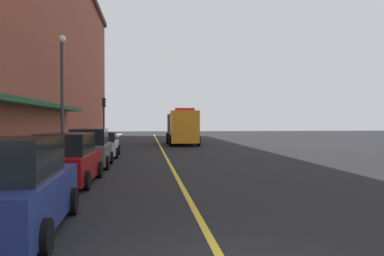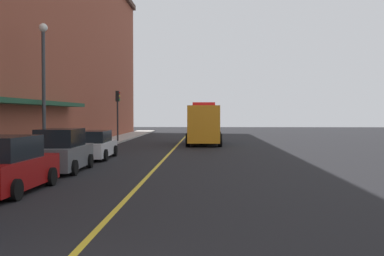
{
  "view_description": "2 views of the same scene",
  "coord_description": "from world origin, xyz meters",
  "px_view_note": "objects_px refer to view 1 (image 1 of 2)",
  "views": [
    {
      "loc": [
        -1.2,
        -5.43,
        2.24
      ],
      "look_at": [
        1.35,
        17.19,
        1.83
      ],
      "focal_mm": 37.83,
      "sensor_mm": 36.0,
      "label": 1
    },
    {
      "loc": [
        2.37,
        -5.21,
        2.51
      ],
      "look_at": [
        1.38,
        25.16,
        1.57
      ],
      "focal_mm": 43.4,
      "sensor_mm": 36.0,
      "label": 2
    }
  ],
  "objects_px": {
    "parked_car_1": "(67,160)",
    "utility_truck": "(182,128)",
    "parked_car_0": "(11,190)",
    "parking_meter_0": "(75,141)",
    "parking_meter_1": "(22,156)",
    "street_lamp_left": "(62,83)",
    "traffic_light_near": "(104,111)",
    "parked_car_2": "(90,149)",
    "parked_car_3": "(103,145)"
  },
  "relations": [
    {
      "from": "parked_car_1",
      "to": "street_lamp_left",
      "type": "xyz_separation_m",
      "value": [
        -1.95,
        8.92,
        3.56
      ]
    },
    {
      "from": "parking_meter_0",
      "to": "parking_meter_1",
      "type": "distance_m",
      "value": 10.08
    },
    {
      "from": "street_lamp_left",
      "to": "parking_meter_0",
      "type": "bearing_deg",
      "value": 44.87
    },
    {
      "from": "parked_car_0",
      "to": "parking_meter_1",
      "type": "xyz_separation_m",
      "value": [
        -1.5,
        5.85,
        0.17
      ]
    },
    {
      "from": "parked_car_0",
      "to": "parked_car_2",
      "type": "relative_size",
      "value": 1.16
    },
    {
      "from": "parking_meter_1",
      "to": "parked_car_0",
      "type": "bearing_deg",
      "value": -75.64
    },
    {
      "from": "parked_car_3",
      "to": "traffic_light_near",
      "type": "distance_m",
      "value": 14.23
    },
    {
      "from": "parked_car_1",
      "to": "parked_car_2",
      "type": "bearing_deg",
      "value": 0.84
    },
    {
      "from": "parked_car_2",
      "to": "parking_meter_0",
      "type": "bearing_deg",
      "value": 18.26
    },
    {
      "from": "traffic_light_near",
      "to": "parked_car_2",
      "type": "bearing_deg",
      "value": -86.02
    },
    {
      "from": "parked_car_3",
      "to": "traffic_light_near",
      "type": "bearing_deg",
      "value": 4.41
    },
    {
      "from": "parked_car_1",
      "to": "parked_car_3",
      "type": "distance_m",
      "value": 11.06
    },
    {
      "from": "parking_meter_1",
      "to": "street_lamp_left",
      "type": "height_order",
      "value": "street_lamp_left"
    },
    {
      "from": "parked_car_3",
      "to": "street_lamp_left",
      "type": "relative_size",
      "value": 0.68
    },
    {
      "from": "parked_car_0",
      "to": "parking_meter_0",
      "type": "bearing_deg",
      "value": 3.76
    },
    {
      "from": "parked_car_2",
      "to": "street_lamp_left",
      "type": "relative_size",
      "value": 0.61
    },
    {
      "from": "parked_car_1",
      "to": "parking_meter_1",
      "type": "relative_size",
      "value": 3.46
    },
    {
      "from": "parked_car_0",
      "to": "traffic_light_near",
      "type": "xyz_separation_m",
      "value": [
        -1.44,
        31.43,
        2.27
      ]
    },
    {
      "from": "parked_car_2",
      "to": "traffic_light_near",
      "type": "xyz_separation_m",
      "value": [
        -1.37,
        19.69,
        2.29
      ]
    },
    {
      "from": "parked_car_3",
      "to": "utility_truck",
      "type": "relative_size",
      "value": 0.6
    },
    {
      "from": "parking_meter_1",
      "to": "street_lamp_left",
      "type": "xyz_separation_m",
      "value": [
        -0.6,
        9.49,
        3.34
      ]
    },
    {
      "from": "utility_truck",
      "to": "parking_meter_1",
      "type": "distance_m",
      "value": 25.13
    },
    {
      "from": "street_lamp_left",
      "to": "traffic_light_near",
      "type": "bearing_deg",
      "value": 87.65
    },
    {
      "from": "parked_car_0",
      "to": "traffic_light_near",
      "type": "distance_m",
      "value": 31.55
    },
    {
      "from": "parked_car_1",
      "to": "utility_truck",
      "type": "height_order",
      "value": "utility_truck"
    },
    {
      "from": "parking_meter_0",
      "to": "traffic_light_near",
      "type": "relative_size",
      "value": 0.31
    },
    {
      "from": "parked_car_0",
      "to": "parking_meter_1",
      "type": "relative_size",
      "value": 3.71
    },
    {
      "from": "parked_car_3",
      "to": "street_lamp_left",
      "type": "height_order",
      "value": "street_lamp_left"
    },
    {
      "from": "parking_meter_1",
      "to": "traffic_light_near",
      "type": "bearing_deg",
      "value": 89.86
    },
    {
      "from": "parking_meter_0",
      "to": "street_lamp_left",
      "type": "height_order",
      "value": "street_lamp_left"
    },
    {
      "from": "street_lamp_left",
      "to": "traffic_light_near",
      "type": "relative_size",
      "value": 1.61
    },
    {
      "from": "parked_car_2",
      "to": "parking_meter_1",
      "type": "bearing_deg",
      "value": 165.71
    },
    {
      "from": "parking_meter_1",
      "to": "parked_car_1",
      "type": "bearing_deg",
      "value": 22.64
    },
    {
      "from": "parked_car_1",
      "to": "utility_truck",
      "type": "distance_m",
      "value": 24.21
    },
    {
      "from": "parked_car_2",
      "to": "parking_meter_0",
      "type": "distance_m",
      "value": 4.43
    },
    {
      "from": "parking_meter_0",
      "to": "parking_meter_1",
      "type": "bearing_deg",
      "value": -90.0
    },
    {
      "from": "utility_truck",
      "to": "parked_car_2",
      "type": "bearing_deg",
      "value": -18.21
    },
    {
      "from": "utility_truck",
      "to": "street_lamp_left",
      "type": "height_order",
      "value": "street_lamp_left"
    },
    {
      "from": "parked_car_2",
      "to": "traffic_light_near",
      "type": "bearing_deg",
      "value": 3.35
    },
    {
      "from": "utility_truck",
      "to": "parking_meter_1",
      "type": "xyz_separation_m",
      "value": [
        -7.49,
        -23.98,
        -0.54
      ]
    },
    {
      "from": "parking_meter_1",
      "to": "traffic_light_near",
      "type": "xyz_separation_m",
      "value": [
        0.06,
        25.59,
        2.1
      ]
    },
    {
      "from": "parked_car_2",
      "to": "parked_car_1",
      "type": "bearing_deg",
      "value": 178.53
    },
    {
      "from": "parked_car_3",
      "to": "parking_meter_1",
      "type": "bearing_deg",
      "value": 171.72
    },
    {
      "from": "parked_car_2",
      "to": "parked_car_3",
      "type": "height_order",
      "value": "parked_car_2"
    },
    {
      "from": "parked_car_1",
      "to": "parked_car_2",
      "type": "height_order",
      "value": "parked_car_2"
    },
    {
      "from": "parked_car_2",
      "to": "parking_meter_1",
      "type": "height_order",
      "value": "parked_car_2"
    },
    {
      "from": "parked_car_3",
      "to": "street_lamp_left",
      "type": "xyz_separation_m",
      "value": [
        -2.04,
        -2.14,
        3.66
      ]
    },
    {
      "from": "utility_truck",
      "to": "parked_car_0",
      "type": "bearing_deg",
      "value": -11.05
    },
    {
      "from": "parking_meter_0",
      "to": "parking_meter_1",
      "type": "xyz_separation_m",
      "value": [
        0.0,
        -10.08,
        0.0
      ]
    },
    {
      "from": "parked_car_1",
      "to": "parking_meter_1",
      "type": "distance_m",
      "value": 1.48
    }
  ]
}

